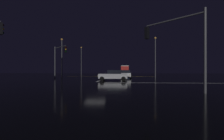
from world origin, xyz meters
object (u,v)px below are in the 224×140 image
(traffic_signal_se, at_px, (175,38))
(streetlamp_left_far, at_px, (81,59))
(sedan_blue, at_px, (125,73))
(sedan_white, at_px, (126,74))
(traffic_signal_nw, at_px, (59,56))
(streetlamp_right_near, at_px, (155,54))
(streetlamp_left_near, at_px, (62,55))
(sedan_red, at_px, (125,73))
(box_truck, at_px, (125,70))
(sedan_silver_crossing, at_px, (113,75))
(sedan_black, at_px, (126,73))

(traffic_signal_se, bearing_deg, streetlamp_left_far, 114.87)
(sedan_blue, bearing_deg, streetlamp_left_far, 136.96)
(streetlamp_left_far, bearing_deg, sedan_blue, -43.04)
(sedan_blue, bearing_deg, sedan_white, -88.88)
(traffic_signal_nw, relative_size, streetlamp_left_far, 0.67)
(sedan_blue, xyz_separation_m, streetlamp_right_near, (6.20, -3.16, 4.10))
(traffic_signal_se, bearing_deg, streetlamp_left_near, 128.57)
(streetlamp_left_near, bearing_deg, sedan_blue, 12.92)
(sedan_red, xyz_separation_m, streetlamp_right_near, (6.45, -8.36, 4.10))
(box_truck, height_order, sedan_silver_crossing, box_truck)
(sedan_black, bearing_deg, traffic_signal_nw, -119.82)
(sedan_blue, relative_size, traffic_signal_nw, 0.73)
(streetlamp_right_near, bearing_deg, sedan_black, 113.38)
(sedan_red, bearing_deg, sedan_blue, -87.31)
(sedan_red, xyz_separation_m, streetlamp_left_far, (-13.51, 7.64, 4.29))
(box_truck, bearing_deg, sedan_silver_crossing, -92.67)
(sedan_white, height_order, traffic_signal_nw, traffic_signal_nw)
(box_truck, bearing_deg, sedan_blue, -89.28)
(sedan_white, relative_size, traffic_signal_nw, 0.73)
(box_truck, xyz_separation_m, streetlamp_left_far, (-13.52, -5.34, 3.39))
(sedan_silver_crossing, height_order, traffic_signal_nw, traffic_signal_nw)
(sedan_black, bearing_deg, sedan_red, -94.00)
(streetlamp_left_near, bearing_deg, sedan_red, 31.75)
(streetlamp_left_far, bearing_deg, sedan_white, -54.02)
(sedan_black, distance_m, streetlamp_left_near, 20.16)
(streetlamp_left_far, relative_size, streetlamp_left_near, 1.04)
(sedan_white, height_order, sedan_blue, same)
(box_truck, relative_size, streetlamp_left_far, 0.94)
(traffic_signal_se, bearing_deg, box_truck, 95.49)
(traffic_signal_nw, bearing_deg, sedan_white, 16.47)
(sedan_silver_crossing, bearing_deg, box_truck, 87.33)
(sedan_black, height_order, sedan_silver_crossing, same)
(sedan_white, relative_size, sedan_silver_crossing, 1.00)
(sedan_blue, xyz_separation_m, box_truck, (-0.23, 18.19, 0.91))
(streetlamp_right_near, bearing_deg, traffic_signal_nw, -159.72)
(box_truck, bearing_deg, traffic_signal_se, -84.51)
(sedan_white, relative_size, box_truck, 0.52)
(sedan_red, bearing_deg, traffic_signal_se, -82.17)
(sedan_blue, xyz_separation_m, traffic_signal_se, (3.96, -25.37, 3.28))
(sedan_red, relative_size, streetlamp_left_far, 0.49)
(sedan_silver_crossing, xyz_separation_m, streetlamp_left_far, (-12.03, 26.66, 4.29))
(streetlamp_right_near, bearing_deg, box_truck, 106.78)
(sedan_blue, distance_m, traffic_signal_se, 25.88)
(traffic_signal_se, distance_m, streetlamp_left_near, 28.42)
(streetlamp_right_near, bearing_deg, sedan_blue, 153.04)
(traffic_signal_se, relative_size, streetlamp_left_far, 0.66)
(streetlamp_right_near, bearing_deg, sedan_white, -152.87)
(sedan_blue, bearing_deg, box_truck, 90.72)
(traffic_signal_se, xyz_separation_m, streetlamp_left_far, (-17.71, 38.21, 1.01))
(traffic_signal_se, bearing_deg, sedan_black, 96.00)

